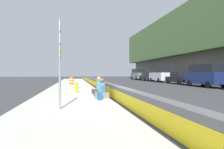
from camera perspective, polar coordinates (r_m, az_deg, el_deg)
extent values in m
plane|color=#353538|center=(9.86, 3.45, -8.80)|extent=(160.00, 160.00, 0.00)
cube|color=#B5B2A8|center=(9.55, -12.33, -8.69)|extent=(80.00, 4.40, 0.14)
cube|color=#545456|center=(9.80, 3.45, -6.35)|extent=(76.00, 0.44, 0.85)
cube|color=gold|center=(9.75, 2.15, -6.63)|extent=(74.48, 0.01, 0.54)
cylinder|color=gray|center=(8.06, -15.00, 2.96)|extent=(0.09, 0.09, 3.60)
cube|color=white|center=(8.26, -14.88, 13.41)|extent=(0.44, 0.02, 0.36)
cube|color=#1956AD|center=(8.26, -14.78, 13.42)|extent=(0.30, 0.01, 0.10)
cube|color=white|center=(8.16, -14.87, 9.99)|extent=(0.44, 0.02, 0.36)
cube|color=#1956AD|center=(8.16, -14.77, 9.99)|extent=(0.30, 0.01, 0.10)
cube|color=yellow|center=(8.10, -14.87, 6.50)|extent=(0.44, 0.02, 0.36)
cube|color=black|center=(8.09, -14.77, 6.50)|extent=(0.30, 0.01, 0.10)
cylinder|color=gold|center=(14.67, -10.42, -3.80)|extent=(0.24, 0.24, 0.72)
cone|color=gray|center=(14.64, -10.42, -2.09)|extent=(0.26, 0.26, 0.16)
cylinder|color=gray|center=(14.67, -9.76, -3.66)|extent=(0.10, 0.12, 0.10)
cylinder|color=gray|center=(14.67, -11.09, -3.66)|extent=(0.10, 0.12, 0.10)
cube|color=#706651|center=(11.33, -2.95, -6.10)|extent=(0.79, 0.90, 0.31)
cylinder|color=#427FB7|center=(11.29, -2.95, -3.85)|extent=(0.39, 0.39, 0.58)
sphere|color=brown|center=(11.26, -2.95, -1.72)|extent=(0.26, 0.26, 0.26)
cylinder|color=#427FB7|center=(11.51, -2.97, -4.06)|extent=(0.31, 0.17, 0.51)
cylinder|color=#427FB7|center=(11.07, -2.92, -4.23)|extent=(0.31, 0.17, 0.51)
cube|color=#424247|center=(12.26, -3.20, -5.63)|extent=(0.82, 0.91, 0.29)
cylinder|color=beige|center=(12.22, -3.21, -3.65)|extent=(0.38, 0.38, 0.56)
sphere|color=tan|center=(12.20, -3.21, -1.77)|extent=(0.25, 0.25, 0.25)
cylinder|color=beige|center=(12.42, -3.53, -3.84)|extent=(0.31, 0.19, 0.49)
cylinder|color=beige|center=(12.03, -2.87, -3.98)|extent=(0.31, 0.19, 0.49)
cube|color=#424247|center=(13.60, -3.88, -4.97)|extent=(0.82, 0.94, 0.32)
cylinder|color=#4C8951|center=(13.56, -3.88, -3.02)|extent=(0.41, 0.41, 0.61)
sphere|color=tan|center=(13.55, -3.88, -1.18)|extent=(0.27, 0.27, 0.27)
cylinder|color=#4C8951|center=(13.79, -4.11, -3.22)|extent=(0.33, 0.18, 0.53)
cylinder|color=#4C8951|center=(13.35, -3.65, -3.34)|extent=(0.33, 0.18, 0.53)
cube|color=navy|center=(10.46, -3.59, -6.39)|extent=(0.32, 0.22, 0.40)
cube|color=navy|center=(10.49, -2.82, -6.70)|extent=(0.22, 0.06, 0.20)
cylinder|color=orange|center=(25.20, -11.78, -1.77)|extent=(0.52, 0.52, 0.95)
cylinder|color=white|center=(25.19, -11.78, -1.34)|extent=(0.54, 0.54, 0.10)
cylinder|color=white|center=(25.20, -11.78, -2.10)|extent=(0.54, 0.54, 0.10)
cube|color=navy|center=(24.35, 25.67, -0.95)|extent=(5.13, 2.03, 1.30)
cube|color=black|center=(24.27, 25.82, 1.64)|extent=(4.12, 1.82, 0.90)
cylinder|color=black|center=(25.16, 21.70, -2.38)|extent=(0.72, 0.23, 0.72)
cylinder|color=black|center=(26.24, 25.13, -2.28)|extent=(0.72, 0.23, 0.72)
cylinder|color=black|center=(22.52, 26.30, -2.72)|extent=(0.72, 0.23, 0.72)
cylinder|color=black|center=(23.72, 29.88, -2.58)|extent=(0.72, 0.23, 0.72)
cube|color=black|center=(29.46, 18.91, -1.32)|extent=(4.57, 1.98, 0.72)
cube|color=black|center=(29.36, 19.02, 0.02)|extent=(2.26, 1.71, 0.66)
cylinder|color=black|center=(30.26, 16.07, -1.95)|extent=(0.67, 0.25, 0.66)
cylinder|color=black|center=(31.15, 18.84, -1.89)|extent=(0.67, 0.25, 0.66)
cylinder|color=black|center=(27.79, 18.98, -2.17)|extent=(0.67, 0.25, 0.66)
cylinder|color=black|center=(28.75, 21.90, -2.09)|extent=(0.67, 0.25, 0.66)
cube|color=silver|center=(35.13, 13.81, -0.51)|extent=(5.10, 1.96, 1.30)
cube|color=black|center=(35.04, 13.88, 1.29)|extent=(4.10, 1.76, 0.90)
cylinder|color=black|center=(36.27, 11.37, -1.50)|extent=(0.72, 0.22, 0.72)
cylinder|color=black|center=(37.02, 14.06, -1.47)|extent=(0.72, 0.22, 0.72)
cylinder|color=black|center=(33.27, 13.51, -1.68)|extent=(0.72, 0.22, 0.72)
cylinder|color=black|center=(34.10, 16.39, -1.64)|extent=(0.72, 0.22, 0.72)
cube|color=black|center=(40.56, 10.12, -0.83)|extent=(4.55, 1.92, 0.72)
cube|color=black|center=(40.45, 10.16, 0.14)|extent=(2.24, 1.68, 0.66)
cylinder|color=black|center=(41.65, 8.33, -1.29)|extent=(0.67, 0.24, 0.66)
cylinder|color=black|center=(42.21, 10.56, -1.27)|extent=(0.67, 0.24, 0.66)
cylinder|color=black|center=(38.92, 9.63, -1.41)|extent=(0.67, 0.24, 0.66)
cylinder|color=black|center=(39.52, 12.00, -1.39)|extent=(0.67, 0.24, 0.66)
cube|color=slate|center=(45.91, 7.58, -0.28)|extent=(5.14, 2.06, 1.30)
cube|color=black|center=(45.81, 7.62, 1.09)|extent=(4.13, 1.84, 0.90)
cylinder|color=black|center=(47.16, 5.83, -1.05)|extent=(0.72, 0.23, 0.72)
cylinder|color=black|center=(47.78, 7.98, -1.03)|extent=(0.72, 0.23, 0.72)
cylinder|color=black|center=(44.07, 7.14, -1.16)|extent=(0.72, 0.23, 0.72)
cylinder|color=black|center=(44.73, 9.42, -1.14)|extent=(0.72, 0.23, 0.72)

